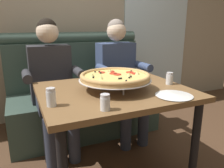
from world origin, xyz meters
The scene contains 11 objects.
back_wall_with_window centered at (0.00, 1.49, 1.40)m, with size 6.00×0.12×2.80m, color tan.
window_panel centered at (1.35, 1.42, 1.40)m, with size 1.10×0.02×2.80m, color white.
booth_bench centered at (0.00, 0.92, 0.40)m, with size 1.61×0.78×1.13m.
dining_table centered at (0.00, 0.00, 0.65)m, with size 1.11×0.91×0.74m.
diner_left centered at (-0.36, 0.66, 0.71)m, with size 0.54×0.64×1.27m.
diner_right centered at (0.36, 0.66, 0.71)m, with size 0.54×0.64×1.27m.
pizza centered at (0.00, -0.02, 0.84)m, with size 0.54×0.54×0.13m.
shaker_pepper_flakes centered at (-0.49, -0.18, 0.79)m, with size 0.06×0.06×0.11m.
shaker_parmesan centered at (0.47, -0.06, 0.78)m, with size 0.06×0.06×0.10m.
shaker_oregano centered at (-0.22, -0.37, 0.78)m, with size 0.06×0.06×0.10m.
plate_near_left centered at (0.31, -0.32, 0.75)m, with size 0.26×0.26×0.02m.
Camera 1 is at (-0.66, -1.46, 1.22)m, focal length 35.09 mm.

